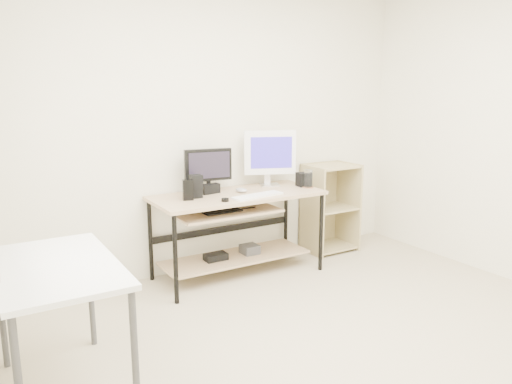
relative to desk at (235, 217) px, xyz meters
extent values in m
cube|color=#BEB092|center=(0.03, -1.66, -0.54)|extent=(4.00, 4.00, 0.01)
cube|color=white|center=(0.03, 0.34, 0.76)|extent=(4.00, 0.01, 2.60)
cube|color=tan|center=(0.03, -0.01, 0.20)|extent=(1.50, 0.65, 0.03)
cube|color=tan|center=(-0.12, -0.06, 0.08)|extent=(0.90, 0.49, 0.02)
cube|color=tan|center=(0.03, 0.04, -0.39)|extent=(1.35, 0.46, 0.02)
cube|color=black|center=(-0.17, -0.06, 0.10)|extent=(0.33, 0.22, 0.01)
cylinder|color=black|center=(0.08, -0.11, 0.10)|extent=(0.14, 0.01, 0.01)
cube|color=#3E3E41|center=(0.18, 0.04, -0.34)|extent=(0.15, 0.15, 0.08)
cube|color=black|center=(-0.17, 0.04, -0.35)|extent=(0.20, 0.12, 0.06)
cylinder|color=black|center=(-0.68, -0.29, -0.18)|extent=(0.04, 0.04, 0.72)
cylinder|color=black|center=(-0.68, 0.28, -0.18)|extent=(0.04, 0.04, 0.72)
cylinder|color=black|center=(0.74, -0.29, -0.18)|extent=(0.04, 0.04, 0.72)
cylinder|color=black|center=(0.74, 0.28, -0.18)|extent=(0.04, 0.04, 0.72)
cube|color=white|center=(-1.65, -1.06, 0.20)|extent=(0.60, 1.00, 0.03)
cylinder|color=#3E3E41|center=(-1.91, -0.60, -0.18)|extent=(0.04, 0.04, 0.72)
cylinder|color=#3E3E41|center=(-1.39, -1.52, -0.18)|extent=(0.04, 0.04, 0.72)
cylinder|color=#3E3E41|center=(-1.39, -0.60, -0.18)|extent=(0.04, 0.04, 0.72)
cube|color=tan|center=(0.94, 0.12, -0.09)|extent=(0.02, 0.40, 0.90)
cube|color=tan|center=(1.42, 0.12, -0.09)|extent=(0.02, 0.40, 0.90)
cube|color=tan|center=(1.18, 0.31, -0.09)|extent=(0.50, 0.02, 0.90)
cube|color=tan|center=(1.18, 0.12, -0.50)|extent=(0.46, 0.38, 0.02)
cube|color=tan|center=(1.18, 0.12, -0.09)|extent=(0.46, 0.38, 0.02)
cube|color=tan|center=(1.18, 0.12, 0.34)|extent=(0.46, 0.38, 0.02)
cylinder|color=black|center=(-0.17, 0.17, 0.22)|extent=(0.18, 0.18, 0.02)
cylinder|color=black|center=(-0.17, 0.17, 0.27)|extent=(0.04, 0.04, 0.09)
cube|color=black|center=(-0.17, 0.17, 0.46)|extent=(0.42, 0.10, 0.28)
cube|color=black|center=(-0.17, 0.15, 0.46)|extent=(0.36, 0.05, 0.22)
cube|color=silver|center=(0.46, 0.15, 0.22)|extent=(0.18, 0.16, 0.01)
cylinder|color=silver|center=(0.46, 0.15, 0.27)|extent=(0.04, 0.04, 0.10)
cube|color=white|center=(0.46, 0.15, 0.53)|extent=(0.47, 0.22, 0.41)
cube|color=#362AB6|center=(0.46, 0.12, 0.53)|extent=(0.39, 0.16, 0.33)
cube|color=white|center=(0.11, -0.20, 0.22)|extent=(0.49, 0.20, 0.02)
ellipsoid|color=#AEAEB3|center=(0.08, 0.02, 0.23)|extent=(0.11, 0.14, 0.04)
cube|color=black|center=(-0.18, 0.12, 0.25)|extent=(0.17, 0.10, 0.08)
cube|color=black|center=(-0.35, 0.03, 0.25)|extent=(0.10, 0.10, 0.08)
cube|color=black|center=(-0.35, 0.03, 0.35)|extent=(0.11, 0.11, 0.12)
cube|color=black|center=(0.71, -0.03, 0.28)|extent=(0.12, 0.12, 0.13)
cube|color=black|center=(-0.45, -0.02, 0.30)|extent=(0.10, 0.07, 0.17)
cylinder|color=black|center=(-0.21, -0.22, 0.22)|extent=(0.06, 0.06, 0.03)
cube|color=black|center=(0.26, -0.16, 0.22)|extent=(0.06, 0.10, 0.01)
cylinder|color=#A9704C|center=(0.71, -0.11, 0.21)|extent=(0.13, 0.13, 0.01)
cylinder|color=white|center=(0.71, -0.11, 0.30)|extent=(0.10, 0.10, 0.16)
camera|label=1|loc=(-2.03, -3.74, 1.13)|focal=35.00mm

